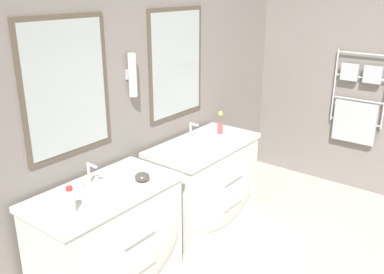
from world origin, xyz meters
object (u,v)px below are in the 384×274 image
Objects in this scene: vanity_left at (111,240)px; flower_vase at (220,124)px; toiletry_bottle at (70,201)px; amenity_bowl at (142,177)px; vanity_right at (206,184)px.

flower_vase is (1.51, 0.06, 0.50)m from vanity_left.
toiletry_bottle is 1.65× the size of amenity_bowl.
flower_vase reaches higher than vanity_left.
vanity_left is 0.61m from toiletry_bottle.
vanity_left is 1.20m from vanity_right.
amenity_bowl is at bearing -2.84° from toiletry_bottle.
amenity_bowl is 0.49× the size of flower_vase.
vanity_right is at bearing 2.15° from toiletry_bottle.
flower_vase is (0.31, 0.06, 0.50)m from vanity_right.
vanity_left is 6.05× the size of toiletry_bottle.
amenity_bowl is at bearing -174.59° from vanity_right.
amenity_bowl is 1.25m from flower_vase.
vanity_left is at bearing 161.43° from amenity_bowl.
flower_vase is (1.86, 0.12, 0.01)m from toiletry_bottle.
amenity_bowl is at bearing -173.15° from flower_vase.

